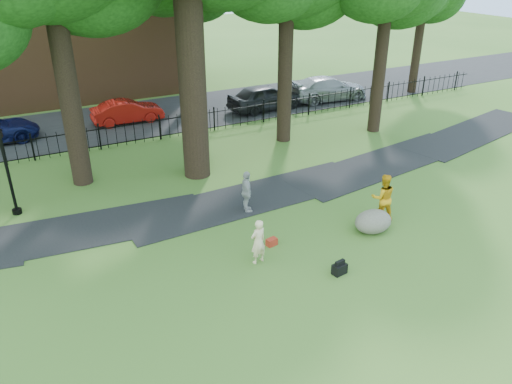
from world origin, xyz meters
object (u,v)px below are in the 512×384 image
man (383,197)px  boulder (373,220)px  red_sedan (127,111)px  lamppost (8,173)px  woman (258,242)px

man → boulder: (-0.77, -0.47, -0.48)m
boulder → red_sedan: red_sedan is taller
red_sedan → lamppost: bearing=144.1°
boulder → lamppost: bearing=146.6°
red_sedan → man: bearing=-161.0°
man → red_sedan: man is taller
woman → lamppost: (-6.32, 6.94, 0.90)m
woman → boulder: 4.42m
boulder → lamppost: size_ratio=0.41×
boulder → lamppost: lamppost is taller
boulder → lamppost: 12.92m
lamppost → boulder: bearing=-21.7°
man → lamppost: lamppost is taller
man → woman: bearing=28.0°
woman → boulder: size_ratio=1.09×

